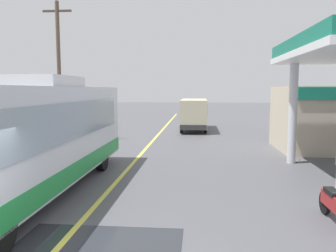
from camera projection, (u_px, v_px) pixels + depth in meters
ground at (160, 133)px, 25.59m from camera, size 120.00×120.00×0.00m
lane_divider_stripe at (151, 143)px, 20.64m from camera, size 0.16×50.00×0.01m
coach_bus_main at (35, 140)px, 10.39m from camera, size 2.60×11.04×3.69m
minibus_opposing_lane at (194, 112)px, 27.23m from camera, size 2.04×6.13×2.44m
motorcycle_parked_forecourt at (334, 205)px, 8.32m from camera, size 0.55×1.80×0.92m
utility_pole_roadside at (59, 69)px, 21.32m from camera, size 1.80×0.24×8.64m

